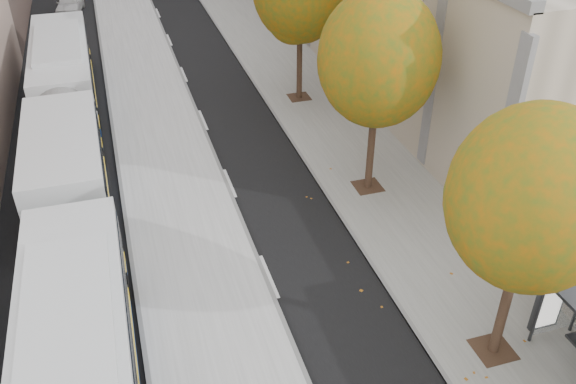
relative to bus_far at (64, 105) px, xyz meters
name	(u,v)px	position (x,y,z in m)	size (l,w,h in m)	color
bus_platform	(146,85)	(3.95, 5.06, -1.63)	(4.25, 150.00, 0.15)	#A4A4A4
sidewalk	(286,69)	(11.95, 5.06, -1.66)	(4.75, 150.00, 0.08)	gray
tree_c	(533,200)	(11.42, -16.94, 3.55)	(4.20, 4.20, 7.28)	black
tree_d	(379,59)	(11.42, -7.94, 3.77)	(4.40, 4.40, 7.60)	black
bus_far	(64,105)	(0.00, 0.00, 0.00)	(2.96, 18.70, 3.11)	silver
distant_car	(70,3)	(0.18, 20.01, -1.01)	(1.62, 4.03, 1.37)	silver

